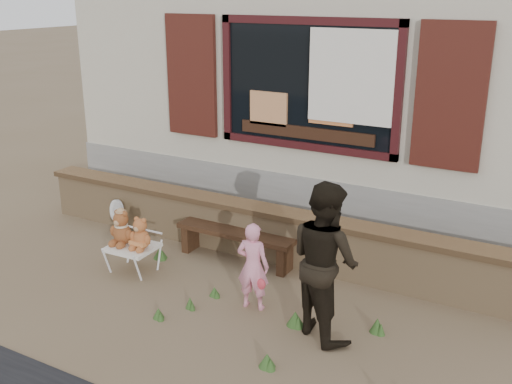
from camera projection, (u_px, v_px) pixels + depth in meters
The scene contains 11 objects.
ground at pixel (230, 291), 6.73m from camera, with size 80.00×80.00×0.00m, color brown.
shopfront at pixel (372, 68), 9.79m from camera, with size 8.04×5.13×4.00m.
brick_wall at pixel (272, 233), 7.44m from camera, with size 7.10×0.36×0.67m.
bench at pixel (236, 239), 7.40m from camera, with size 1.56×0.33×0.40m.
folding_chair at pixel (133, 248), 7.11m from camera, with size 0.55×0.49×0.33m.
teddy_bear_left at pixel (122, 227), 7.09m from camera, with size 0.32×0.28×0.44m, color brown, non-canonical shape.
teddy_bear_right at pixel (141, 232), 6.98m from camera, with size 0.29×0.25×0.39m, color brown, non-canonical shape.
child at pixel (253, 266), 6.24m from camera, with size 0.35×0.23×0.96m, color pink.
adult at pixel (325, 260), 5.67m from camera, with size 0.76×0.59×1.56m, color black.
fan_left at pixel (119, 216), 8.24m from camera, with size 0.32×0.21×0.49m.
grass_tufts at pixel (263, 315), 6.10m from camera, with size 3.67×1.53×0.16m.
Camera 1 is at (3.19, -5.11, 3.22)m, focal length 42.00 mm.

